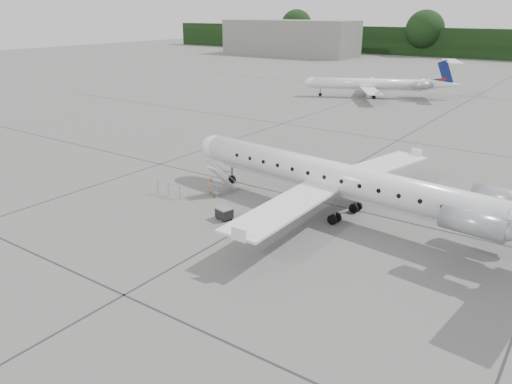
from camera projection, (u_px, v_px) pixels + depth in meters
The scene contains 8 objects.
ground at pixel (326, 257), 27.67m from camera, with size 320.00×320.00×0.00m, color #62625F.
terminal_building at pixel (290, 38), 148.23m from camera, with size 40.00×14.00×10.00m, color slate.
main_regional_jet at pixel (335, 162), 32.33m from camera, with size 27.96×20.13×7.17m, color silver, non-canonical shape.
airstair at pixel (222, 179), 36.85m from camera, with size 0.85×2.19×2.25m, color silver, non-canonical shape.
passenger at pixel (210, 188), 36.10m from camera, with size 0.55×0.36×1.51m, color #906C4E.
safety_railing at pixel (168, 190), 36.45m from camera, with size 2.20×0.08×1.00m, color #94979C, non-canonical shape.
baggage_cart at pixel (224, 213), 32.47m from camera, with size 0.99×0.80×0.86m, color black, non-canonical shape.
bg_regional_left at pixel (370, 78), 76.77m from camera, with size 22.25×16.02×5.84m, color silver, non-canonical shape.
Camera 1 is at (11.07, -22.46, 12.90)m, focal length 35.00 mm.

